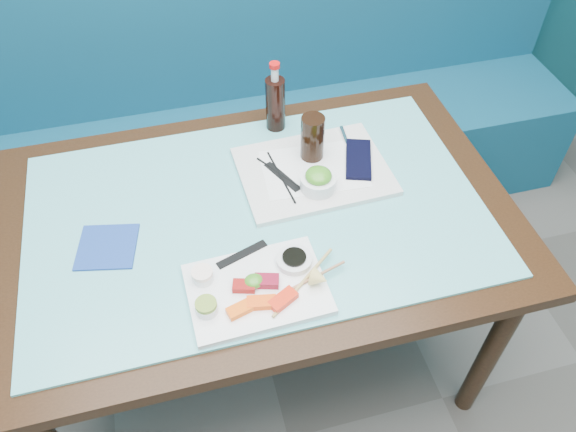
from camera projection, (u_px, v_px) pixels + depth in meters
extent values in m
cube|color=navy|center=(223.00, 168.00, 2.41)|extent=(3.00, 0.55, 0.45)
cube|color=navy|center=(203.00, 42.00, 2.20)|extent=(3.00, 0.12, 0.95)
cube|color=black|center=(257.00, 219.00, 1.54)|extent=(1.40, 0.90, 0.04)
cylinder|color=black|center=(491.00, 352.00, 1.68)|extent=(0.06, 0.06, 0.71)
cylinder|color=black|center=(65.00, 247.00, 1.95)|extent=(0.06, 0.06, 0.71)
cylinder|color=black|center=(397.00, 184.00, 2.16)|extent=(0.06, 0.06, 0.71)
cube|color=#5BB3B6|center=(257.00, 213.00, 1.52)|extent=(1.22, 0.76, 0.01)
cube|color=white|center=(257.00, 289.00, 1.34)|extent=(0.33, 0.24, 0.02)
cube|color=#FF590A|center=(241.00, 309.00, 1.28)|extent=(0.07, 0.05, 0.02)
cube|color=#FF4B0A|center=(262.00, 302.00, 1.29)|extent=(0.07, 0.05, 0.02)
cube|color=red|center=(283.00, 300.00, 1.30)|extent=(0.08, 0.06, 0.02)
cube|color=maroon|center=(244.00, 286.00, 1.32)|extent=(0.06, 0.05, 0.02)
cube|color=maroon|center=(267.00, 281.00, 1.33)|extent=(0.07, 0.05, 0.02)
ellipsoid|color=#3C851E|center=(254.00, 281.00, 1.33)|extent=(0.06, 0.05, 0.03)
cylinder|color=white|center=(207.00, 308.00, 1.28)|extent=(0.05, 0.05, 0.02)
cylinder|color=olive|center=(206.00, 304.00, 1.27)|extent=(0.07, 0.07, 0.01)
cylinder|color=white|center=(203.00, 277.00, 1.34)|extent=(0.05, 0.05, 0.02)
cylinder|color=#FFE1D1|center=(202.00, 273.00, 1.33)|extent=(0.07, 0.07, 0.01)
cylinder|color=silver|center=(294.00, 260.00, 1.37)|extent=(0.12, 0.12, 0.02)
cylinder|color=black|center=(294.00, 257.00, 1.37)|extent=(0.07, 0.07, 0.01)
cone|color=#FFDF78|center=(320.00, 279.00, 1.32)|extent=(0.06, 0.06, 0.05)
cube|color=black|center=(242.00, 254.00, 1.40)|extent=(0.14, 0.06, 0.00)
cylinder|color=tan|center=(303.00, 282.00, 1.34)|extent=(0.19, 0.16, 0.01)
cylinder|color=#9B6849|center=(307.00, 281.00, 1.34)|extent=(0.21, 0.07, 0.01)
cube|color=silver|center=(314.00, 171.00, 1.61)|extent=(0.43, 0.33, 0.02)
cube|color=white|center=(314.00, 169.00, 1.61)|extent=(0.30, 0.22, 0.00)
cylinder|color=white|center=(318.00, 182.00, 1.54)|extent=(0.12, 0.12, 0.04)
ellipsoid|color=#3F8A20|center=(319.00, 176.00, 1.52)|extent=(0.09, 0.09, 0.04)
cylinder|color=black|center=(312.00, 138.00, 1.59)|extent=(0.08, 0.08, 0.14)
cube|color=black|center=(358.00, 159.00, 1.62)|extent=(0.12, 0.18, 0.01)
cylinder|color=silver|center=(345.00, 137.00, 1.69)|extent=(0.02, 0.10, 0.01)
cylinder|color=black|center=(281.00, 177.00, 1.58)|extent=(0.03, 0.22, 0.01)
cylinder|color=black|center=(284.00, 176.00, 1.58)|extent=(0.12, 0.19, 0.01)
cube|color=black|center=(282.00, 177.00, 1.58)|extent=(0.08, 0.14, 0.00)
cylinder|color=black|center=(275.00, 104.00, 1.70)|extent=(0.07, 0.07, 0.17)
cylinder|color=silver|center=(275.00, 74.00, 1.62)|extent=(0.03, 0.03, 0.04)
cylinder|color=red|center=(275.00, 65.00, 1.60)|extent=(0.03, 0.03, 0.01)
cube|color=navy|center=(107.00, 247.00, 1.43)|extent=(0.17, 0.17, 0.01)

